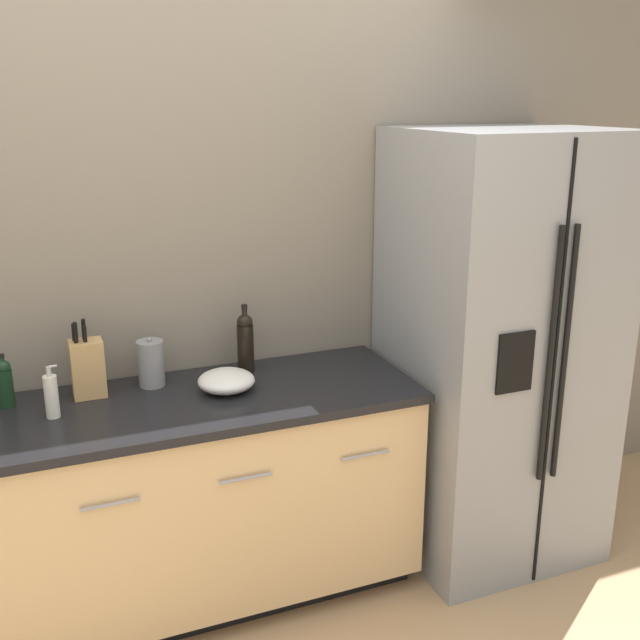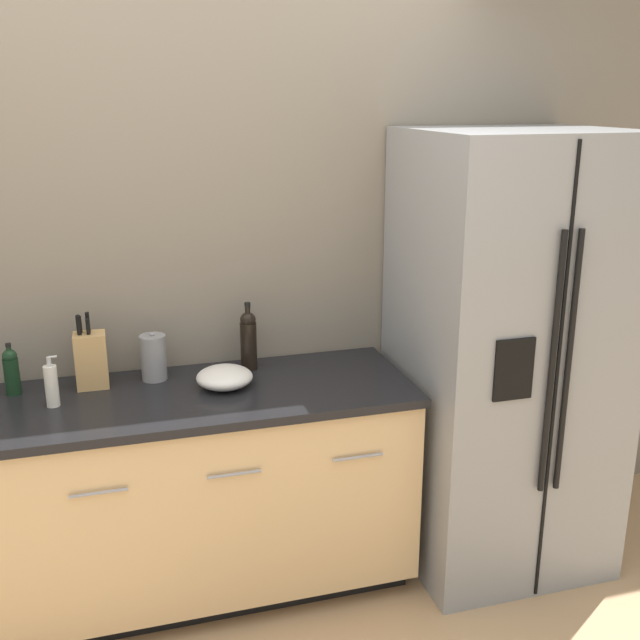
# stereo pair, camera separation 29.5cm
# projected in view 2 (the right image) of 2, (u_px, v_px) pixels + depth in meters

# --- Properties ---
(wall_back) EXTENTS (10.00, 0.05, 2.60)m
(wall_back) POSITION_uv_depth(u_px,v_px,m) (180.00, 272.00, 3.14)
(wall_back) COLOR gray
(wall_back) RESTS_ON ground_plane
(counter_unit) EXTENTS (2.01, 0.64, 0.90)m
(counter_unit) POSITION_uv_depth(u_px,v_px,m) (164.00, 496.00, 3.03)
(counter_unit) COLOR black
(counter_unit) RESTS_ON ground_plane
(refrigerator) EXTENTS (0.84, 0.80, 1.89)m
(refrigerator) POSITION_uv_depth(u_px,v_px,m) (504.00, 355.00, 3.21)
(refrigerator) COLOR gray
(refrigerator) RESTS_ON ground_plane
(knife_block) EXTENTS (0.12, 0.10, 0.31)m
(knife_block) POSITION_uv_depth(u_px,v_px,m) (91.00, 359.00, 2.95)
(knife_block) COLOR tan
(knife_block) RESTS_ON counter_unit
(wine_bottle) EXTENTS (0.07, 0.07, 0.29)m
(wine_bottle) POSITION_uv_depth(u_px,v_px,m) (248.00, 339.00, 3.14)
(wine_bottle) COLOR black
(wine_bottle) RESTS_ON counter_unit
(soap_dispenser) EXTENTS (0.05, 0.05, 0.20)m
(soap_dispenser) POSITION_uv_depth(u_px,v_px,m) (52.00, 385.00, 2.78)
(soap_dispenser) COLOR silver
(soap_dispenser) RESTS_ON counter_unit
(oil_bottle) EXTENTS (0.06, 0.06, 0.21)m
(oil_bottle) POSITION_uv_depth(u_px,v_px,m) (11.00, 370.00, 2.88)
(oil_bottle) COLOR black
(oil_bottle) RESTS_ON counter_unit
(steel_canister) EXTENTS (0.11, 0.11, 0.20)m
(steel_canister) POSITION_uv_depth(u_px,v_px,m) (154.00, 357.00, 3.04)
(steel_canister) COLOR gray
(steel_canister) RESTS_ON counter_unit
(mixing_bowl) EXTENTS (0.22, 0.22, 0.08)m
(mixing_bowl) POSITION_uv_depth(u_px,v_px,m) (225.00, 377.00, 2.97)
(mixing_bowl) COLOR white
(mixing_bowl) RESTS_ON counter_unit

